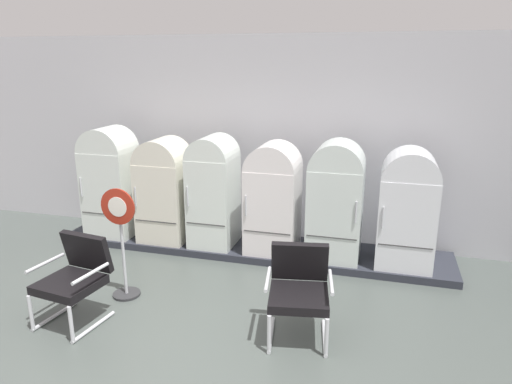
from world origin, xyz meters
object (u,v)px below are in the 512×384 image
at_px(refrigerator_2, 213,188).
at_px(armchair_right, 299,287).
at_px(refrigerator_3, 273,195).
at_px(armchair_left, 75,275).
at_px(refrigerator_4, 336,197).
at_px(refrigerator_1, 164,187).
at_px(sign_stand, 122,248).
at_px(refrigerator_5, 407,205).
at_px(refrigerator_0, 110,179).

bearing_deg(refrigerator_2, armchair_right, -48.97).
xyz_separation_m(refrigerator_3, armchair_left, (-1.60, -2.16, -0.38)).
bearing_deg(armchair_left, refrigerator_3, 53.36).
relative_size(refrigerator_3, refrigerator_4, 0.96).
height_order(refrigerator_4, armchair_right, refrigerator_4).
xyz_separation_m(refrigerator_1, sign_stand, (0.23, -1.57, -0.29)).
relative_size(refrigerator_1, armchair_left, 1.64).
xyz_separation_m(refrigerator_1, refrigerator_5, (3.37, 0.02, 0.00)).
bearing_deg(refrigerator_4, sign_stand, -144.85).
bearing_deg(refrigerator_1, refrigerator_2, 1.07).
xyz_separation_m(refrigerator_1, armchair_right, (2.32, -1.78, -0.38)).
bearing_deg(refrigerator_1, refrigerator_0, -178.81).
relative_size(refrigerator_0, armchair_right, 1.78).
bearing_deg(armchair_right, armchair_left, -171.02).
bearing_deg(refrigerator_2, refrigerator_3, -0.48).
bearing_deg(armchair_right, refrigerator_3, 111.32).
height_order(refrigerator_2, refrigerator_3, refrigerator_2).
relative_size(refrigerator_3, armchair_right, 1.65).
relative_size(refrigerator_0, armchair_left, 1.78).
bearing_deg(sign_stand, refrigerator_0, 125.27).
bearing_deg(refrigerator_5, refrigerator_2, -179.87).
distance_m(refrigerator_5, armchair_left, 4.01).
relative_size(refrigerator_1, refrigerator_2, 0.96).
bearing_deg(sign_stand, refrigerator_1, 98.29).
xyz_separation_m(refrigerator_2, refrigerator_4, (1.71, -0.00, -0.00)).
height_order(refrigerator_1, refrigerator_5, refrigerator_5).
bearing_deg(refrigerator_4, refrigerator_0, -179.51).
distance_m(refrigerator_1, armchair_right, 2.95).
bearing_deg(refrigerator_3, armchair_left, -126.64).
height_order(refrigerator_1, armchair_right, refrigerator_1).
xyz_separation_m(armchair_left, sign_stand, (0.21, 0.58, 0.09)).
xyz_separation_m(refrigerator_3, refrigerator_5, (1.75, 0.01, -0.00)).
bearing_deg(armchair_left, refrigerator_5, 32.89).
bearing_deg(refrigerator_3, refrigerator_1, -179.76).
distance_m(refrigerator_1, refrigerator_4, 2.47).
height_order(refrigerator_2, refrigerator_5, refrigerator_2).
bearing_deg(armchair_right, refrigerator_4, 85.27).
distance_m(refrigerator_0, refrigerator_2, 1.62).
xyz_separation_m(refrigerator_0, armchair_left, (0.89, -2.13, -0.45)).
bearing_deg(refrigerator_4, armchair_left, -138.63).
relative_size(refrigerator_3, sign_stand, 1.15).
xyz_separation_m(refrigerator_0, armchair_right, (3.19, -1.77, -0.45)).
bearing_deg(sign_stand, armchair_right, -5.93).
bearing_deg(armchair_right, refrigerator_1, 142.43).
distance_m(refrigerator_0, refrigerator_1, 0.87).
distance_m(refrigerator_0, refrigerator_4, 3.34).
distance_m(refrigerator_0, sign_stand, 1.93).
xyz_separation_m(refrigerator_4, refrigerator_5, (0.90, 0.01, -0.04)).
bearing_deg(refrigerator_1, armchair_right, -37.57).
height_order(refrigerator_1, armchair_left, refrigerator_1).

